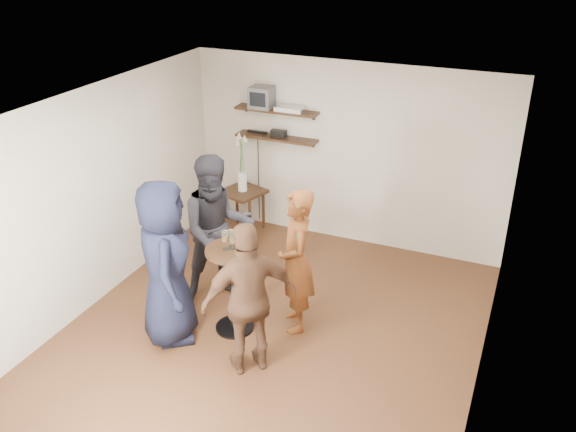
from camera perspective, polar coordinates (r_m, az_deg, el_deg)
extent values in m
cube|color=#402714|center=(7.10, -1.43, -10.86)|extent=(4.50, 5.00, 0.04)
cube|color=white|center=(5.91, -1.72, 10.09)|extent=(4.50, 5.00, 0.04)
cube|color=beige|center=(8.56, 5.48, 5.79)|extent=(4.50, 0.04, 2.60)
cube|color=beige|center=(4.61, -15.09, -14.65)|extent=(4.50, 0.04, 2.60)
cube|color=beige|center=(7.54, -17.46, 1.81)|extent=(0.04, 5.00, 2.60)
cube|color=beige|center=(5.94, 18.89, -5.23)|extent=(0.04, 5.00, 2.60)
cube|color=black|center=(8.60, -1.10, 9.85)|extent=(1.20, 0.25, 0.04)
cube|color=black|center=(8.72, -1.08, 7.33)|extent=(1.20, 0.25, 0.04)
cube|color=#59595B|center=(8.64, -2.44, 11.07)|extent=(0.32, 0.30, 0.30)
cube|color=silver|center=(8.50, 0.22, 10.01)|extent=(0.40, 0.24, 0.06)
cube|color=black|center=(8.68, -0.89, 7.72)|extent=(0.22, 0.10, 0.10)
cube|color=black|center=(8.88, -2.90, 7.88)|extent=(0.30, 0.05, 0.03)
cube|color=black|center=(8.95, -4.26, 2.27)|extent=(0.71, 0.71, 0.04)
cylinder|color=black|center=(9.01, -6.10, 0.01)|extent=(0.04, 0.04, 0.63)
cylinder|color=black|center=(8.82, -3.55, -0.49)|extent=(0.04, 0.04, 0.63)
cylinder|color=black|center=(9.37, -4.79, 1.11)|extent=(0.04, 0.04, 0.63)
cylinder|color=black|center=(9.18, -2.32, 0.66)|extent=(0.04, 0.04, 0.63)
cylinder|color=white|center=(8.89, -4.29, 3.24)|extent=(0.13, 0.13, 0.29)
cylinder|color=#2C661D|center=(8.79, -4.47, 5.00)|extent=(0.01, 0.07, 0.52)
cone|color=silver|center=(8.70, -4.78, 7.00)|extent=(0.07, 0.08, 0.11)
cylinder|color=#2C661D|center=(8.77, -4.24, 5.17)|extent=(0.03, 0.05, 0.58)
cone|color=silver|center=(8.66, -4.08, 7.33)|extent=(0.10, 0.12, 0.12)
cylinder|color=#2C661D|center=(8.75, -4.41, 5.30)|extent=(0.09, 0.08, 0.63)
cone|color=silver|center=(8.60, -4.59, 7.58)|extent=(0.12, 0.12, 0.12)
cylinder|color=black|center=(6.61, -5.33, -3.26)|extent=(0.57, 0.57, 0.04)
cylinder|color=black|center=(6.87, -5.16, -6.93)|extent=(0.08, 0.08, 0.97)
cylinder|color=black|center=(7.15, -5.00, -10.29)|extent=(0.44, 0.44, 0.03)
cylinder|color=silver|center=(6.60, -5.86, -3.08)|extent=(0.06, 0.06, 0.00)
cylinder|color=silver|center=(6.58, -5.88, -2.70)|extent=(0.01, 0.01, 0.09)
cylinder|color=silver|center=(6.53, -5.92, -1.89)|extent=(0.07, 0.07, 0.12)
cylinder|color=#CDB354|center=(6.54, -5.91, -2.08)|extent=(0.07, 0.07, 0.06)
cylinder|color=silver|center=(6.56, -4.94, -3.27)|extent=(0.06, 0.06, 0.00)
cylinder|color=silver|center=(6.53, -4.95, -2.89)|extent=(0.01, 0.01, 0.09)
cylinder|color=silver|center=(6.48, -4.99, -2.09)|extent=(0.07, 0.07, 0.11)
cylinder|color=#CDB354|center=(6.49, -4.98, -2.28)|extent=(0.06, 0.06, 0.06)
cylinder|color=silver|center=(6.65, -5.30, -2.83)|extent=(0.06, 0.06, 0.00)
cylinder|color=silver|center=(6.63, -5.32, -2.49)|extent=(0.01, 0.01, 0.09)
cylinder|color=silver|center=(6.58, -5.35, -1.75)|extent=(0.07, 0.07, 0.11)
cylinder|color=#CDB354|center=(6.60, -5.34, -1.92)|extent=(0.06, 0.06, 0.06)
cylinder|color=silver|center=(6.60, -5.19, -3.08)|extent=(0.06, 0.06, 0.00)
cylinder|color=silver|center=(6.58, -5.20, -2.75)|extent=(0.01, 0.01, 0.08)
cylinder|color=silver|center=(6.53, -5.24, -2.02)|extent=(0.06, 0.06, 0.10)
cylinder|color=#CDB354|center=(6.54, -5.23, -2.19)|extent=(0.06, 0.06, 0.06)
imported|color=red|center=(6.73, 0.77, -4.27)|extent=(0.65, 0.74, 1.69)
imported|color=black|center=(7.27, -6.63, -1.30)|extent=(1.14, 1.12, 1.86)
imported|color=black|center=(6.64, -11.40, -4.33)|extent=(1.01, 1.10, 1.88)
imported|color=#4F3221|center=(6.12, -3.61, -7.81)|extent=(1.00, 0.96, 1.68)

